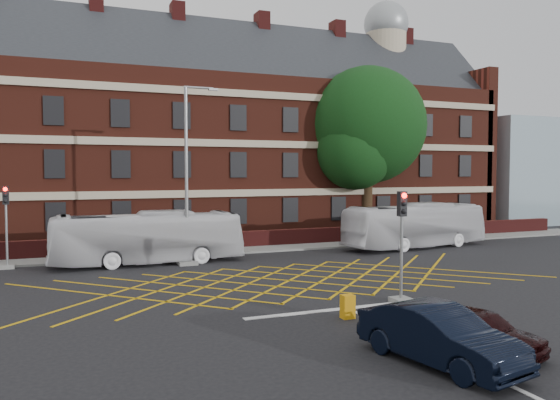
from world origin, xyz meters
name	(u,v)px	position (x,y,z in m)	size (l,w,h in m)	color
ground	(307,289)	(0.00, 0.00, 0.00)	(120.00, 120.00, 0.00)	black
victorian_building	(194,136)	(0.25, 22.00, 7.84)	(51.00, 12.17, 20.40)	#552016
boundary_wall	(223,241)	(0.00, 13.00, 0.55)	(56.00, 0.50, 1.10)	#511615
far_pavement	(227,250)	(0.00, 12.00, 0.06)	(60.00, 3.00, 0.12)	slate
glass_block	(525,172)	(34.00, 21.00, 5.00)	(14.00, 10.00, 10.00)	#99B2BF
box_junction_hatching	(289,280)	(0.00, 2.00, 0.01)	(11.50, 0.12, 0.02)	#CC990C
stop_line	(347,308)	(0.00, -3.50, 0.01)	(8.00, 0.30, 0.02)	silver
centre_line	(471,367)	(0.00, -10.00, 0.01)	(0.15, 14.00, 0.02)	silver
bus_left	(148,238)	(-5.34, 9.09, 1.43)	(2.40, 10.26, 2.86)	silver
bus_right	(415,226)	(11.96, 8.90, 1.46)	(2.46, 10.51, 2.93)	silver
car_navy	(439,335)	(-0.63, -9.51, 0.76)	(1.61, 4.63, 1.53)	black
car_maroon	(480,330)	(1.10, -9.10, 0.61)	(1.44, 3.57, 1.22)	black
deciduous_tree	(367,133)	(12.48, 16.03, 7.99)	(9.11, 9.11, 13.17)	black
traffic_light_near	(401,257)	(2.32, -3.52, 1.76)	(0.70, 0.70, 4.27)	slate
traffic_light_far	(7,235)	(-12.32, 10.35, 1.76)	(0.70, 0.70, 4.27)	slate
street_lamp	(188,203)	(-3.35, 8.05, 3.35)	(2.25, 1.00, 9.57)	slate
utility_cabinet	(348,307)	(-0.65, -4.69, 0.41)	(0.43, 0.36, 0.81)	orange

